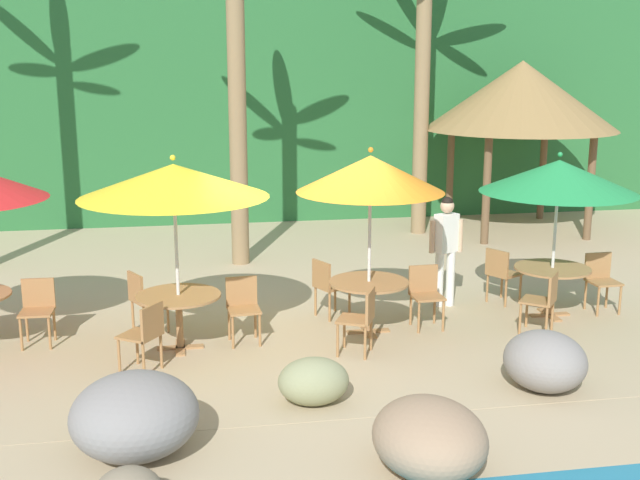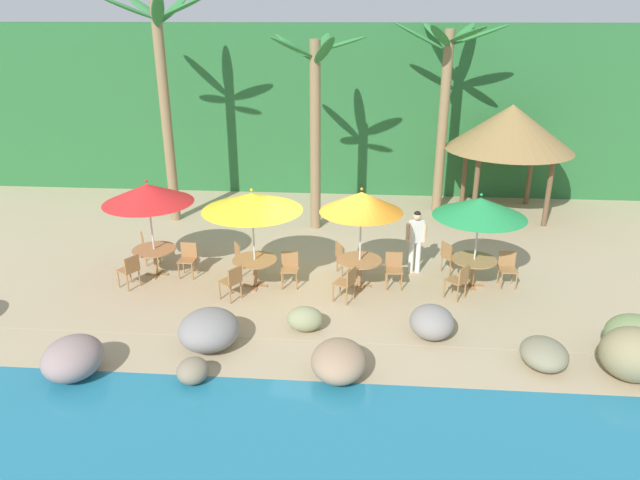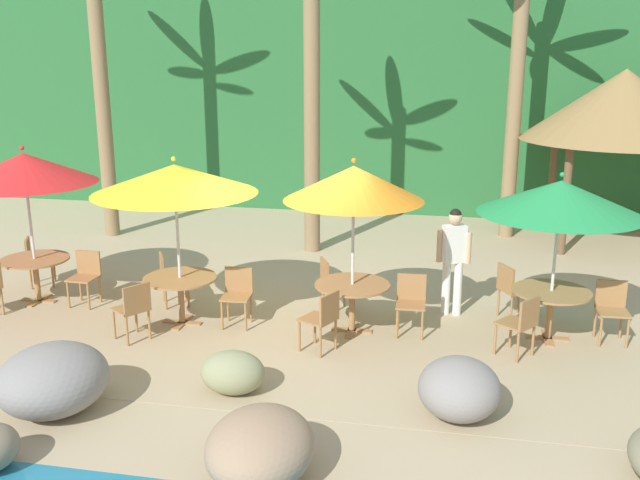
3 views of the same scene
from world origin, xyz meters
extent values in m
plane|color=tan|center=(0.00, 0.00, 0.00)|extent=(120.00, 120.00, 0.00)
cube|color=tan|center=(0.00, 0.00, 0.00)|extent=(18.00, 5.20, 0.01)
cube|color=#286633|center=(0.00, 9.00, 3.00)|extent=(28.00, 2.40, 6.00)
ellipsoid|color=#9C7E60|center=(0.59, -3.79, 0.34)|extent=(1.05, 1.25, 0.67)
ellipsoid|color=#80735C|center=(-2.10, -4.16, 0.23)|extent=(0.59, 0.64, 0.46)
ellipsoid|color=gray|center=(4.52, -3.12, 0.26)|extent=(0.89, 1.06, 0.52)
ellipsoid|color=gray|center=(-4.37, -4.15, 0.38)|extent=(1.10, 1.23, 0.76)
ellipsoid|color=gray|center=(-0.22, -2.14, 0.26)|extent=(0.79, 0.63, 0.52)
ellipsoid|color=gray|center=(-2.10, -2.96, 0.39)|extent=(1.24, 1.32, 0.78)
ellipsoid|color=#7B9258|center=(6.42, -2.71, 0.42)|extent=(1.24, 1.44, 0.85)
ellipsoid|color=gray|center=(2.46, -2.20, 0.34)|extent=(0.93, 1.02, 0.68)
ellipsoid|color=#8F8159|center=(6.03, -3.39, 0.50)|extent=(1.21, 1.14, 1.01)
cylinder|color=silver|center=(-4.36, 0.29, 1.16)|extent=(0.04, 0.04, 2.32)
cone|color=red|center=(-4.36, 0.29, 2.22)|extent=(2.24, 2.24, 0.48)
sphere|color=red|center=(-4.36, 0.29, 2.54)|extent=(0.07, 0.07, 0.07)
cube|color=#A37547|center=(-4.36, 0.29, 0.01)|extent=(0.60, 0.12, 0.03)
cube|color=#A37547|center=(-4.36, 0.29, 0.01)|extent=(0.12, 0.60, 0.03)
cylinder|color=#A37547|center=(-4.36, 0.29, 0.37)|extent=(0.09, 0.09, 0.71)
cylinder|color=#A37547|center=(-4.36, 0.29, 0.72)|extent=(1.10, 1.10, 0.03)
cylinder|color=#9E7042|center=(-3.34, 0.08, 0.23)|extent=(0.04, 0.04, 0.45)
cylinder|color=#9E7042|center=(-3.69, 0.09, 0.23)|extent=(0.04, 0.04, 0.45)
cylinder|color=#9E7042|center=(-3.33, 0.44, 0.23)|extent=(0.04, 0.04, 0.45)
cylinder|color=#9E7042|center=(-3.68, 0.45, 0.23)|extent=(0.04, 0.04, 0.45)
cube|color=#9E7042|center=(-3.51, 0.27, 0.47)|extent=(0.43, 0.43, 0.03)
cube|color=#9E7042|center=(-3.51, 0.47, 0.66)|extent=(0.42, 0.05, 0.42)
cylinder|color=#9E7042|center=(-4.66, 1.29, 0.23)|extent=(0.04, 0.04, 0.45)
cylinder|color=#9E7042|center=(-4.50, 0.97, 0.23)|extent=(0.04, 0.04, 0.45)
cylinder|color=#9E7042|center=(-4.98, 1.13, 0.23)|extent=(0.04, 0.04, 0.45)
cylinder|color=#9E7042|center=(-4.82, 0.81, 0.23)|extent=(0.04, 0.04, 0.45)
cube|color=#9E7042|center=(-4.74, 1.05, 0.47)|extent=(0.56, 0.56, 0.03)
cube|color=#9E7042|center=(-4.92, 0.96, 0.66)|extent=(0.22, 0.39, 0.42)
cylinder|color=#9E7042|center=(-5.04, -0.50, 0.23)|extent=(0.04, 0.04, 0.45)
cylinder|color=#9E7042|center=(-4.86, -0.19, 0.23)|extent=(0.04, 0.04, 0.45)
cylinder|color=#9E7042|center=(-4.73, -0.68, 0.23)|extent=(0.04, 0.04, 0.45)
cylinder|color=#9E7042|center=(-4.55, -0.38, 0.23)|extent=(0.04, 0.04, 0.45)
cube|color=#9E7042|center=(-4.79, -0.44, 0.47)|extent=(0.58, 0.58, 0.03)
cube|color=#9E7042|center=(-4.62, -0.54, 0.66)|extent=(0.24, 0.38, 0.42)
cylinder|color=silver|center=(-1.67, -0.17, 1.16)|extent=(0.04, 0.04, 2.33)
cone|color=yellow|center=(-1.67, -0.17, 2.23)|extent=(2.40, 2.40, 0.42)
sphere|color=yellow|center=(-1.67, -0.17, 2.52)|extent=(0.07, 0.07, 0.07)
cube|color=#A37547|center=(-1.67, -0.17, 0.01)|extent=(0.60, 0.12, 0.03)
cube|color=#A37547|center=(-1.67, -0.17, 0.01)|extent=(0.12, 0.60, 0.03)
cylinder|color=#A37547|center=(-1.67, -0.17, 0.37)|extent=(0.09, 0.09, 0.71)
cylinder|color=#A37547|center=(-1.67, -0.17, 0.72)|extent=(1.10, 1.10, 0.03)
cylinder|color=#9E7042|center=(-0.63, -0.27, 0.23)|extent=(0.04, 0.04, 0.45)
cylinder|color=#9E7042|center=(-0.98, -0.30, 0.23)|extent=(0.04, 0.04, 0.45)
cylinder|color=#9E7042|center=(-0.65, 0.08, 0.23)|extent=(0.04, 0.04, 0.45)
cylinder|color=#9E7042|center=(-1.01, 0.06, 0.23)|extent=(0.04, 0.04, 0.45)
cube|color=#9E7042|center=(-0.82, -0.11, 0.47)|extent=(0.45, 0.45, 0.03)
cube|color=#9E7042|center=(-0.83, 0.09, 0.66)|extent=(0.42, 0.07, 0.42)
cylinder|color=#9E7042|center=(-1.99, 0.82, 0.23)|extent=(0.04, 0.04, 0.45)
cylinder|color=#9E7042|center=(-1.82, 0.51, 0.23)|extent=(0.04, 0.04, 0.45)
cylinder|color=#9E7042|center=(-2.31, 0.65, 0.23)|extent=(0.04, 0.04, 0.45)
cylinder|color=#9E7042|center=(-2.14, 0.34, 0.23)|extent=(0.04, 0.04, 0.45)
cube|color=#9E7042|center=(-2.07, 0.58, 0.47)|extent=(0.57, 0.57, 0.03)
cube|color=#9E7042|center=(-2.24, 0.49, 0.66)|extent=(0.23, 0.39, 0.42)
cylinder|color=#9E7042|center=(-2.39, -0.92, 0.23)|extent=(0.04, 0.04, 0.45)
cylinder|color=#9E7042|center=(-2.19, -0.63, 0.23)|extent=(0.04, 0.04, 0.45)
cylinder|color=#9E7042|center=(-2.09, -1.12, 0.23)|extent=(0.04, 0.04, 0.45)
cylinder|color=#9E7042|center=(-1.89, -0.82, 0.23)|extent=(0.04, 0.04, 0.45)
cube|color=#9E7042|center=(-2.14, -0.87, 0.47)|extent=(0.58, 0.58, 0.03)
cube|color=#9E7042|center=(-1.98, -0.98, 0.66)|extent=(0.26, 0.37, 0.42)
cylinder|color=silver|center=(0.91, 0.02, 1.16)|extent=(0.04, 0.04, 2.32)
cone|color=orange|center=(0.91, 0.02, 2.22)|extent=(1.99, 1.99, 0.49)
sphere|color=orange|center=(0.91, 0.02, 2.54)|extent=(0.07, 0.07, 0.07)
cube|color=#A37547|center=(0.91, 0.02, 0.01)|extent=(0.60, 0.12, 0.03)
cube|color=#A37547|center=(0.91, 0.02, 0.01)|extent=(0.12, 0.60, 0.03)
cylinder|color=#A37547|center=(0.91, 0.02, 0.37)|extent=(0.09, 0.09, 0.71)
cylinder|color=#A37547|center=(0.91, 0.02, 0.72)|extent=(1.10, 1.10, 0.03)
cylinder|color=#9E7042|center=(1.94, -0.12, 0.23)|extent=(0.04, 0.04, 0.45)
cylinder|color=#9E7042|center=(1.59, -0.13, 0.23)|extent=(0.04, 0.04, 0.45)
cylinder|color=#9E7042|center=(1.93, 0.24, 0.23)|extent=(0.04, 0.04, 0.45)
cylinder|color=#9E7042|center=(1.57, 0.23, 0.23)|extent=(0.04, 0.04, 0.45)
cube|color=#9E7042|center=(1.76, 0.05, 0.47)|extent=(0.43, 0.43, 0.03)
cube|color=#9E7042|center=(1.75, 0.25, 0.66)|extent=(0.42, 0.05, 0.42)
cylinder|color=#9E7042|center=(0.63, 1.03, 0.23)|extent=(0.04, 0.04, 0.45)
cylinder|color=#9E7042|center=(0.79, 0.71, 0.23)|extent=(0.04, 0.04, 0.45)
cylinder|color=#9E7042|center=(0.31, 0.88, 0.23)|extent=(0.04, 0.04, 0.45)
cylinder|color=#9E7042|center=(0.46, 0.56, 0.23)|extent=(0.04, 0.04, 0.45)
cube|color=#9E7042|center=(0.55, 0.79, 0.47)|extent=(0.56, 0.56, 0.03)
cube|color=#9E7042|center=(0.37, 0.71, 0.66)|extent=(0.21, 0.40, 0.42)
cylinder|color=#9E7042|center=(0.31, -0.83, 0.23)|extent=(0.04, 0.04, 0.45)
cylinder|color=#9E7042|center=(0.46, -0.51, 0.23)|extent=(0.04, 0.04, 0.45)
cylinder|color=#9E7042|center=(0.63, -0.98, 0.23)|extent=(0.04, 0.04, 0.45)
cylinder|color=#9E7042|center=(0.78, -0.66, 0.23)|extent=(0.04, 0.04, 0.45)
cube|color=#9E7042|center=(0.55, -0.74, 0.47)|extent=(0.56, 0.56, 0.03)
cube|color=#9E7042|center=(0.73, -0.83, 0.66)|extent=(0.21, 0.40, 0.42)
cylinder|color=silver|center=(3.72, 0.28, 1.09)|extent=(0.04, 0.04, 2.18)
cone|color=#238E47|center=(3.72, 0.28, 2.08)|extent=(2.23, 2.23, 0.47)
sphere|color=#238E47|center=(3.72, 0.28, 2.39)|extent=(0.07, 0.07, 0.07)
cube|color=#A37547|center=(3.72, 0.28, 0.01)|extent=(0.60, 0.12, 0.03)
cube|color=#A37547|center=(3.72, 0.28, 0.01)|extent=(0.12, 0.60, 0.03)
cylinder|color=#A37547|center=(3.72, 0.28, 0.37)|extent=(0.09, 0.09, 0.71)
cylinder|color=#A37547|center=(3.72, 0.28, 0.72)|extent=(1.10, 1.10, 0.03)
cylinder|color=#9E7042|center=(4.75, 0.14, 0.23)|extent=(0.04, 0.04, 0.45)
cylinder|color=#9E7042|center=(4.39, 0.12, 0.23)|extent=(0.04, 0.04, 0.45)
cylinder|color=#9E7042|center=(4.74, 0.49, 0.23)|extent=(0.04, 0.04, 0.45)
cylinder|color=#9E7042|center=(4.38, 0.48, 0.23)|extent=(0.04, 0.04, 0.45)
cube|color=#9E7042|center=(4.57, 0.31, 0.47)|extent=(0.44, 0.44, 0.03)
cube|color=#9E7042|center=(4.56, 0.51, 0.66)|extent=(0.42, 0.05, 0.42)
cylinder|color=#9E7042|center=(3.37, 1.26, 0.23)|extent=(0.04, 0.04, 0.45)
cylinder|color=#9E7042|center=(3.54, 0.95, 0.23)|extent=(0.04, 0.04, 0.45)
cylinder|color=#9E7042|center=(3.05, 1.08, 0.23)|extent=(0.04, 0.04, 0.45)
cylinder|color=#9E7042|center=(3.23, 0.77, 0.23)|extent=(0.04, 0.04, 0.45)
cube|color=#9E7042|center=(3.30, 1.02, 0.47)|extent=(0.57, 0.57, 0.03)
cube|color=#9E7042|center=(3.12, 0.92, 0.66)|extent=(0.24, 0.38, 0.42)
cylinder|color=#9E7042|center=(2.94, -0.42, 0.23)|extent=(0.04, 0.04, 0.45)
cylinder|color=#9E7042|center=(3.16, -0.14, 0.23)|extent=(0.04, 0.04, 0.45)
cylinder|color=#9E7042|center=(3.22, -0.64, 0.23)|extent=(0.04, 0.04, 0.45)
cylinder|color=#9E7042|center=(3.44, -0.36, 0.23)|extent=(0.04, 0.04, 0.45)
cube|color=#9E7042|center=(3.19, -0.39, 0.47)|extent=(0.59, 0.59, 0.03)
cube|color=#9E7042|center=(3.35, -0.51, 0.66)|extent=(0.29, 0.35, 0.42)
cylinder|color=olive|center=(-5.21, 4.55, 3.34)|extent=(0.32, 0.32, 6.69)
ellipsoid|color=#2D7A38|center=(-4.40, 4.49, 6.50)|extent=(1.57, 0.49, 0.71)
ellipsoid|color=#2D7A38|center=(-4.93, 5.31, 6.44)|extent=(0.84, 1.51, 0.87)
ellipsoid|color=#2D7A38|center=(-5.79, 5.10, 6.52)|extent=(1.39, 1.33, 0.64)
ellipsoid|color=#2D7A38|center=(-5.92, 4.19, 6.49)|extent=(1.53, 1.02, 0.72)
ellipsoid|color=#2D7A38|center=(-4.88, 3.81, 6.41)|extent=(0.91, 1.46, 0.94)
cylinder|color=olive|center=(-0.54, 4.16, 2.83)|extent=(0.32, 0.32, 5.67)
ellipsoid|color=#2D7A38|center=(0.20, 4.26, 5.53)|extent=(1.51, 0.56, 0.51)
ellipsoid|color=#2D7A38|center=(-0.40, 4.89, 5.44)|extent=(0.62, 1.43, 0.78)
ellipsoid|color=#2D7A38|center=(-1.19, 4.53, 5.43)|extent=(1.38, 1.00, 0.79)
ellipsoid|color=#2D7A38|center=(-1.14, 3.71, 5.47)|extent=(1.35, 1.14, 0.69)
ellipsoid|color=#2D7A38|center=(-0.23, 3.48, 5.40)|extent=(0.89, 1.37, 0.86)
cylinder|color=olive|center=(3.46, 6.14, 2.95)|extent=(0.32, 0.32, 5.90)
ellipsoid|color=#2D7A38|center=(4.35, 6.00, 5.72)|extent=(1.77, 0.62, 0.72)
ellipsoid|color=#2D7A38|center=(3.95, 6.90, 5.71)|extent=(1.24, 1.64, 0.78)
ellipsoid|color=#2D7A38|center=(3.12, 6.98, 5.73)|extent=(0.98, 1.75, 0.72)
ellipsoid|color=#2D7A38|center=(2.56, 6.15, 5.67)|extent=(1.67, 0.37, 0.91)
ellipsoid|color=#2D7A38|center=(3.09, 5.32, 5.71)|extent=(1.04, 1.72, 0.76)
ellipsoid|color=#2D7A38|center=(3.87, 5.34, 5.76)|extent=(1.12, 1.74, 0.60)
cylinder|color=brown|center=(4.48, 7.13, 1.10)|extent=(0.16, 0.16, 2.20)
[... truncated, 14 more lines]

